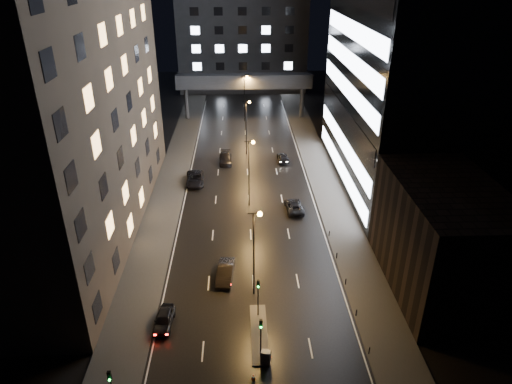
{
  "coord_description": "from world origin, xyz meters",
  "views": [
    {
      "loc": [
        -1.28,
        -31.02,
        32.14
      ],
      "look_at": [
        0.86,
        24.46,
        4.0
      ],
      "focal_mm": 32.0,
      "sensor_mm": 36.0,
      "label": 1
    }
  ],
  "objects_px": {
    "car_away_c": "(195,179)",
    "car_away_d": "(225,159)",
    "car_away_a": "(164,319)",
    "car_away_b": "(225,272)",
    "utility_cabinet": "(266,357)",
    "car_toward_b": "(283,158)",
    "car_toward_a": "(294,206)"
  },
  "relations": [
    {
      "from": "car_away_c",
      "to": "car_away_d",
      "type": "distance_m",
      "value": 9.58
    },
    {
      "from": "car_away_a",
      "to": "car_away_b",
      "type": "bearing_deg",
      "value": 55.2
    },
    {
      "from": "car_away_a",
      "to": "utility_cabinet",
      "type": "distance_m",
      "value": 11.06
    },
    {
      "from": "utility_cabinet",
      "to": "car_away_b",
      "type": "bearing_deg",
      "value": 120.55
    },
    {
      "from": "car_away_a",
      "to": "car_away_b",
      "type": "xyz_separation_m",
      "value": [
        5.87,
        7.24,
        0.11
      ]
    },
    {
      "from": "car_away_d",
      "to": "car_away_c",
      "type": "bearing_deg",
      "value": -121.09
    },
    {
      "from": "car_away_b",
      "to": "car_toward_b",
      "type": "xyz_separation_m",
      "value": [
        9.58,
        33.71,
        -0.17
      ]
    },
    {
      "from": "car_away_d",
      "to": "car_toward_b",
      "type": "relative_size",
      "value": 1.19
    },
    {
      "from": "car_away_c",
      "to": "car_toward_b",
      "type": "xyz_separation_m",
      "value": [
        14.98,
        8.73,
        -0.17
      ]
    },
    {
      "from": "car_toward_b",
      "to": "car_toward_a",
      "type": "bearing_deg",
      "value": 88.42
    },
    {
      "from": "car_away_b",
      "to": "car_away_c",
      "type": "xyz_separation_m",
      "value": [
        -5.4,
        24.98,
        0.01
      ]
    },
    {
      "from": "car_toward_b",
      "to": "car_away_b",
      "type": "bearing_deg",
      "value": 72.65
    },
    {
      "from": "car_away_b",
      "to": "car_toward_b",
      "type": "height_order",
      "value": "car_away_b"
    },
    {
      "from": "car_toward_a",
      "to": "car_toward_b",
      "type": "bearing_deg",
      "value": -92.89
    },
    {
      "from": "car_away_a",
      "to": "car_away_c",
      "type": "bearing_deg",
      "value": 93.4
    },
    {
      "from": "car_away_a",
      "to": "car_toward_b",
      "type": "relative_size",
      "value": 0.93
    },
    {
      "from": "car_away_b",
      "to": "utility_cabinet",
      "type": "height_order",
      "value": "car_away_b"
    },
    {
      "from": "car_toward_b",
      "to": "utility_cabinet",
      "type": "bearing_deg",
      "value": 81.43
    },
    {
      "from": "car_away_a",
      "to": "car_toward_b",
      "type": "height_order",
      "value": "car_away_a"
    },
    {
      "from": "car_toward_a",
      "to": "car_away_b",
      "type": "bearing_deg",
      "value": 55.38
    },
    {
      "from": "car_away_c",
      "to": "car_toward_a",
      "type": "height_order",
      "value": "car_away_c"
    },
    {
      "from": "car_away_c",
      "to": "utility_cabinet",
      "type": "relative_size",
      "value": 4.36
    },
    {
      "from": "car_away_b",
      "to": "car_away_d",
      "type": "relative_size",
      "value": 0.93
    },
    {
      "from": "car_away_b",
      "to": "utility_cabinet",
      "type": "xyz_separation_m",
      "value": [
        3.83,
        -12.55,
        0.01
      ]
    },
    {
      "from": "car_away_c",
      "to": "car_away_d",
      "type": "bearing_deg",
      "value": 56.24
    },
    {
      "from": "car_toward_a",
      "to": "car_toward_b",
      "type": "relative_size",
      "value": 1.12
    },
    {
      "from": "car_away_a",
      "to": "car_away_c",
      "type": "relative_size",
      "value": 0.7
    },
    {
      "from": "car_away_b",
      "to": "car_away_c",
      "type": "distance_m",
      "value": 25.55
    },
    {
      "from": "car_away_b",
      "to": "utility_cabinet",
      "type": "relative_size",
      "value": 3.65
    },
    {
      "from": "car_away_d",
      "to": "car_toward_b",
      "type": "xyz_separation_m",
      "value": [
        10.27,
        0.4,
        -0.12
      ]
    },
    {
      "from": "car_toward_a",
      "to": "car_away_a",
      "type": "bearing_deg",
      "value": 52.93
    },
    {
      "from": "car_away_c",
      "to": "car_toward_b",
      "type": "distance_m",
      "value": 17.34
    }
  ]
}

